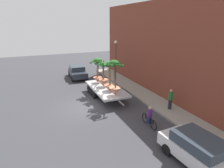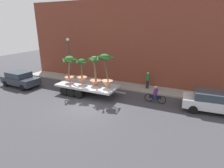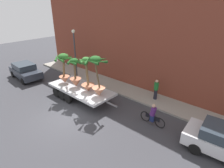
% 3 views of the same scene
% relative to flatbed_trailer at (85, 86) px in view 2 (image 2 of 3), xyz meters
% --- Properties ---
extents(ground_plane, '(60.00, 60.00, 0.00)m').
position_rel_flatbed_trailer_xyz_m(ground_plane, '(1.66, -2.44, -0.77)').
color(ground_plane, '#38383D').
extents(sidewalk, '(24.00, 2.20, 0.15)m').
position_rel_flatbed_trailer_xyz_m(sidewalk, '(1.66, 3.66, -0.70)').
color(sidewalk, gray).
rests_on(sidewalk, ground).
extents(building_facade, '(24.00, 1.20, 8.98)m').
position_rel_flatbed_trailer_xyz_m(building_facade, '(1.66, 5.36, 3.72)').
color(building_facade, brown).
rests_on(building_facade, ground).
extents(flatbed_trailer, '(6.82, 2.62, 0.98)m').
position_rel_flatbed_trailer_xyz_m(flatbed_trailer, '(0.00, 0.00, 0.00)').
color(flatbed_trailer, '#B7BABF').
rests_on(flatbed_trailer, ground).
extents(potted_palm_rear, '(1.61, 1.63, 3.04)m').
position_rel_flatbed_trailer_xyz_m(potted_palm_rear, '(2.22, 0.01, 1.68)').
color(potted_palm_rear, tan).
rests_on(potted_palm_rear, flatbed_trailer).
extents(potted_palm_middle, '(1.16, 1.20, 2.77)m').
position_rel_flatbed_trailer_xyz_m(potted_palm_middle, '(1.11, 0.00, 1.25)').
color(potted_palm_middle, '#C17251').
rests_on(potted_palm_middle, flatbed_trailer).
extents(potted_palm_front, '(1.66, 1.72, 2.63)m').
position_rel_flatbed_trailer_xyz_m(potted_palm_front, '(-1.57, -0.20, 1.66)').
color(potted_palm_front, '#C17251').
rests_on(potted_palm_front, flatbed_trailer).
extents(potted_palm_extra, '(1.24, 1.24, 2.44)m').
position_rel_flatbed_trailer_xyz_m(potted_palm_extra, '(-0.25, -0.09, 1.21)').
color(potted_palm_extra, '#C17251').
rests_on(potted_palm_extra, flatbed_trailer).
extents(cyclist, '(1.84, 0.35, 1.54)m').
position_rel_flatbed_trailer_xyz_m(cyclist, '(6.52, 0.78, -0.10)').
color(cyclist, black).
rests_on(cyclist, ground).
extents(parked_car, '(4.70, 2.23, 1.58)m').
position_rel_flatbed_trailer_xyz_m(parked_car, '(10.92, 0.92, 0.06)').
color(parked_car, silver).
rests_on(parked_car, ground).
extents(trailing_car, '(4.36, 2.20, 1.58)m').
position_rel_flatbed_trailer_xyz_m(trailing_car, '(-7.68, -0.92, 0.06)').
color(trailing_car, '#2D333D').
rests_on(trailing_car, ground).
extents(pedestrian_near_gate, '(0.36, 0.36, 1.71)m').
position_rel_flatbed_trailer_xyz_m(pedestrian_near_gate, '(5.08, 3.74, 0.27)').
color(pedestrian_near_gate, black).
rests_on(pedestrian_near_gate, sidewalk).
extents(street_lamp, '(0.36, 0.36, 4.83)m').
position_rel_flatbed_trailer_xyz_m(street_lamp, '(-3.91, 2.86, 2.46)').
color(street_lamp, '#383D42').
rests_on(street_lamp, sidewalk).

